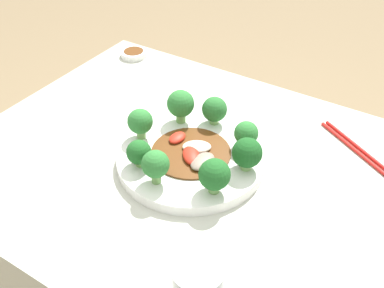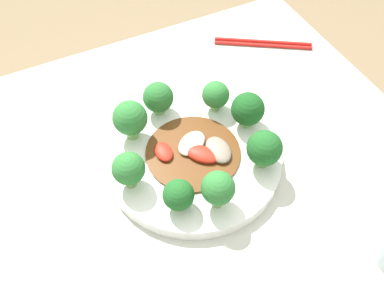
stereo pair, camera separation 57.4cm
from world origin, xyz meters
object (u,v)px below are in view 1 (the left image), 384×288
(broccoli_north, at_px, (214,110))
(stirfry_center, at_px, (193,152))
(broccoli_east, at_px, (247,153))
(broccoli_southeast, at_px, (214,175))
(chopsticks, at_px, (357,149))
(sauce_dish, at_px, (134,53))
(broccoli_southwest, at_px, (139,153))
(broccoli_south, at_px, (155,165))
(broccoli_northeast, at_px, (246,134))
(plate, at_px, (192,157))
(broccoli_west, at_px, (140,122))
(broccoli_northwest, at_px, (181,104))

(broccoli_north, height_order, stirfry_center, broccoli_north)
(broccoli_east, distance_m, broccoli_north, 0.15)
(broccoli_southeast, bearing_deg, chopsticks, 57.29)
(broccoli_east, distance_m, sauce_dish, 0.55)
(broccoli_southwest, xyz_separation_m, broccoli_south, (0.05, -0.02, 0.01))
(broccoli_southwest, bearing_deg, broccoli_east, 29.40)
(sauce_dish, bearing_deg, broccoli_northeast, -25.86)
(plate, bearing_deg, broccoli_southeast, -38.15)
(sauce_dish, bearing_deg, broccoli_east, -29.80)
(stirfry_center, relative_size, chopsticks, 0.85)
(broccoli_southwest, xyz_separation_m, broccoli_west, (-0.05, 0.07, 0.01))
(broccoli_northeast, relative_size, stirfry_center, 0.37)
(plate, bearing_deg, broccoli_west, -172.72)
(broccoli_southeast, height_order, sauce_dish, broccoli_southeast)
(broccoli_south, bearing_deg, plate, 84.57)
(broccoli_northwest, relative_size, broccoli_north, 1.20)
(broccoli_northwest, xyz_separation_m, broccoli_south, (0.06, -0.18, -0.00))
(broccoli_northwest, relative_size, stirfry_center, 0.47)
(broccoli_northeast, xyz_separation_m, broccoli_north, (-0.09, 0.04, 0.00))
(plate, bearing_deg, broccoli_northeast, 41.32)
(broccoli_southeast, xyz_separation_m, broccoli_northwest, (-0.16, 0.14, 0.00))
(sauce_dish, bearing_deg, broccoli_northwest, -35.91)
(plate, bearing_deg, broccoli_southwest, -126.94)
(plate, xyz_separation_m, broccoli_southeast, (0.09, -0.07, 0.05))
(broccoli_north, distance_m, broccoli_south, 0.21)
(broccoli_west, xyz_separation_m, sauce_dish, (-0.25, 0.30, -0.05))
(broccoli_north, height_order, broccoli_west, broccoli_west)
(chopsticks, bearing_deg, broccoli_northeast, -144.03)
(plate, distance_m, broccoli_west, 0.12)
(broccoli_southeast, relative_size, chopsticks, 0.37)
(broccoli_southwest, relative_size, broccoli_north, 0.89)
(broccoli_south, bearing_deg, broccoli_southeast, 18.94)
(broccoli_northeast, xyz_separation_m, sauce_dish, (-0.44, 0.21, -0.05))
(stirfry_center, bearing_deg, broccoli_west, -174.66)
(broccoli_south, height_order, stirfry_center, broccoli_south)
(broccoli_north, bearing_deg, broccoli_southwest, -105.03)
(broccoli_northeast, distance_m, broccoli_west, 0.21)
(broccoli_west, height_order, sauce_dish, broccoli_west)
(broccoli_northeast, bearing_deg, chopsticks, 35.97)
(broccoli_northwest, bearing_deg, broccoli_west, -112.92)
(plate, relative_size, sauce_dish, 4.07)
(broccoli_south, bearing_deg, sauce_dish, 132.46)
(plate, height_order, broccoli_southeast, broccoli_southeast)
(broccoli_north, xyz_separation_m, broccoli_south, (0.00, -0.21, 0.01))
(broccoli_north, bearing_deg, broccoli_west, -129.66)
(plate, height_order, chopsticks, plate)
(broccoli_northwest, height_order, stirfry_center, broccoli_northwest)
(broccoli_north, distance_m, chopsticks, 0.30)
(plate, xyz_separation_m, broccoli_northwest, (-0.07, 0.07, 0.05))
(broccoli_southeast, bearing_deg, broccoli_west, 164.47)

